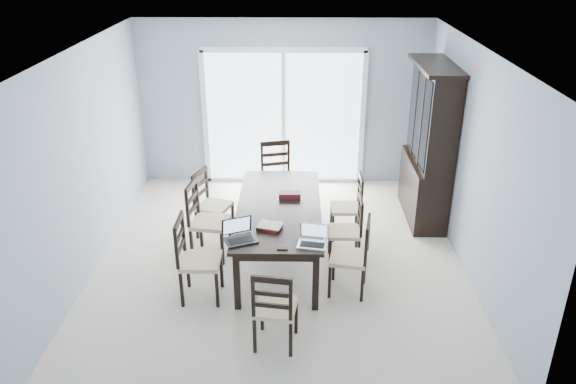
# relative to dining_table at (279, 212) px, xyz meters

# --- Properties ---
(floor) EXTENTS (5.00, 5.00, 0.00)m
(floor) POSITION_rel_dining_table_xyz_m (0.00, 0.00, -0.67)
(floor) COLOR silver
(floor) RESTS_ON ground
(ceiling) EXTENTS (5.00, 5.00, 0.00)m
(ceiling) POSITION_rel_dining_table_xyz_m (0.00, 0.00, 1.93)
(ceiling) COLOR white
(ceiling) RESTS_ON back_wall
(back_wall) EXTENTS (4.50, 0.02, 2.60)m
(back_wall) POSITION_rel_dining_table_xyz_m (0.00, 2.50, 0.63)
(back_wall) COLOR #8E9BAA
(back_wall) RESTS_ON floor
(wall_left) EXTENTS (0.02, 5.00, 2.60)m
(wall_left) POSITION_rel_dining_table_xyz_m (-2.25, 0.00, 0.63)
(wall_left) COLOR #8E9BAA
(wall_left) RESTS_ON floor
(wall_right) EXTENTS (0.02, 5.00, 2.60)m
(wall_right) POSITION_rel_dining_table_xyz_m (2.25, 0.00, 0.63)
(wall_right) COLOR #8E9BAA
(wall_right) RESTS_ON floor
(balcony) EXTENTS (4.50, 2.00, 0.10)m
(balcony) POSITION_rel_dining_table_xyz_m (0.00, 3.50, -0.72)
(balcony) COLOR gray
(balcony) RESTS_ON ground
(railing) EXTENTS (4.50, 0.06, 1.10)m
(railing) POSITION_rel_dining_table_xyz_m (0.00, 4.50, -0.12)
(railing) COLOR #99999E
(railing) RESTS_ON balcony
(dining_table) EXTENTS (1.00, 2.20, 0.75)m
(dining_table) POSITION_rel_dining_table_xyz_m (0.00, 0.00, 0.00)
(dining_table) COLOR black
(dining_table) RESTS_ON floor
(china_hutch) EXTENTS (0.50, 1.38, 2.20)m
(china_hutch) POSITION_rel_dining_table_xyz_m (2.02, 1.25, 0.40)
(china_hutch) COLOR black
(china_hutch) RESTS_ON floor
(sliding_door) EXTENTS (2.52, 0.05, 2.18)m
(sliding_door) POSITION_rel_dining_table_xyz_m (0.00, 2.48, 0.41)
(sliding_door) COLOR silver
(sliding_door) RESTS_ON floor
(chair_left_near) EXTENTS (0.44, 0.42, 1.13)m
(chair_left_near) POSITION_rel_dining_table_xyz_m (-0.93, -0.79, -0.07)
(chair_left_near) COLOR black
(chair_left_near) RESTS_ON floor
(chair_left_mid) EXTENTS (0.50, 0.49, 1.15)m
(chair_left_mid) POSITION_rel_dining_table_xyz_m (-0.95, 0.12, -0.07)
(chair_left_mid) COLOR black
(chair_left_mid) RESTS_ON floor
(chair_left_far) EXTENTS (0.52, 0.51, 1.05)m
(chair_left_far) POSITION_rel_dining_table_xyz_m (-0.97, 0.67, -0.12)
(chair_left_far) COLOR black
(chair_left_far) RESTS_ON floor
(chair_right_near) EXTENTS (0.48, 0.47, 1.06)m
(chair_right_near) POSITION_rel_dining_table_xyz_m (0.88, -0.66, -0.11)
(chair_right_near) COLOR black
(chair_right_near) RESTS_ON floor
(chair_right_mid) EXTENTS (0.40, 0.39, 1.01)m
(chair_right_mid) POSITION_rel_dining_table_xyz_m (0.88, -0.00, -0.14)
(chair_right_mid) COLOR black
(chair_right_mid) RESTS_ON floor
(chair_right_far) EXTENTS (0.39, 0.38, 1.01)m
(chair_right_far) POSITION_rel_dining_table_xyz_m (0.95, 0.65, -0.14)
(chair_right_far) COLOR black
(chair_right_far) RESTS_ON floor
(chair_end_near) EXTENTS (0.44, 0.45, 1.04)m
(chair_end_near) POSITION_rel_dining_table_xyz_m (0.00, -1.65, -0.13)
(chair_end_near) COLOR black
(chair_end_near) RESTS_ON floor
(chair_end_far) EXTENTS (0.53, 0.54, 1.17)m
(chair_end_far) POSITION_rel_dining_table_xyz_m (-0.08, 1.49, -0.06)
(chair_end_far) COLOR black
(chair_end_far) RESTS_ON floor
(laptop_dark) EXTENTS (0.40, 0.34, 0.23)m
(laptop_dark) POSITION_rel_dining_table_xyz_m (-0.38, -0.84, 0.13)
(laptop_dark) COLOR black
(laptop_dark) RESTS_ON dining_table
(laptop_silver) EXTENTS (0.34, 0.27, 0.21)m
(laptop_silver) POSITION_rel_dining_table_xyz_m (0.38, -0.92, 0.13)
(laptop_silver) COLOR silver
(laptop_silver) RESTS_ON dining_table
(book_stack) EXTENTS (0.31, 0.27, 0.04)m
(book_stack) POSITION_rel_dining_table_xyz_m (-0.09, -0.55, 0.10)
(book_stack) COLOR maroon
(book_stack) RESTS_ON dining_table
(cell_phone) EXTENTS (0.11, 0.05, 0.01)m
(cell_phone) POSITION_rel_dining_table_xyz_m (0.07, -1.00, 0.08)
(cell_phone) COLOR black
(cell_phone) RESTS_ON dining_table
(game_box) EXTENTS (0.27, 0.14, 0.07)m
(game_box) POSITION_rel_dining_table_xyz_m (0.13, 0.25, 0.11)
(game_box) COLOR #54101C
(game_box) RESTS_ON dining_table
(hot_tub) EXTENTS (1.87, 1.71, 0.89)m
(hot_tub) POSITION_rel_dining_table_xyz_m (-0.88, 3.68, -0.23)
(hot_tub) COLOR brown
(hot_tub) RESTS_ON balcony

